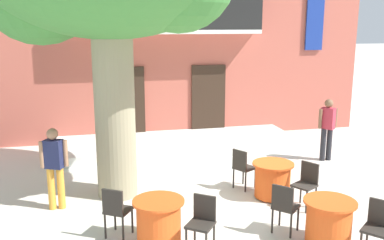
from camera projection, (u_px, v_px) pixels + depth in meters
ground_plane at (253, 194)px, 9.32m from camera, size 120.00×120.00×0.00m
building_facade at (157, 18)px, 14.92m from camera, size 13.00×5.09×7.50m
entrance_step_platform at (176, 144)px, 12.73m from camera, size 7.14×2.33×0.25m
cafe_table_near_tree at (159, 221)px, 7.16m from camera, size 0.86×0.86×0.76m
cafe_chair_near_tree_0 at (116, 209)px, 7.30m from camera, size 0.55×0.55×0.91m
cafe_chair_near_tree_1 at (202, 220)px, 6.90m from camera, size 0.56×0.56×0.91m
cafe_table_middle at (329, 222)px, 7.14m from camera, size 0.86×0.86×0.76m
cafe_chair_middle_0 at (378, 225)px, 6.72m from camera, size 0.56×0.56×0.91m
cafe_chair_middle_1 at (284, 205)px, 7.45m from camera, size 0.57×0.57×0.91m
cafe_table_front at (273, 180)px, 9.04m from camera, size 0.86×0.86×0.76m
cafe_chair_front_0 at (243, 166)px, 9.48m from camera, size 0.55×0.55×0.91m
cafe_chair_front_1 at (306, 182)px, 8.54m from camera, size 0.55×0.55×0.91m
pedestrian_near_entrance at (54, 164)px, 8.38m from camera, size 0.53×0.34×1.64m
pedestrian_mid_plaza at (327, 126)px, 11.40m from camera, size 0.53×0.40×1.66m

